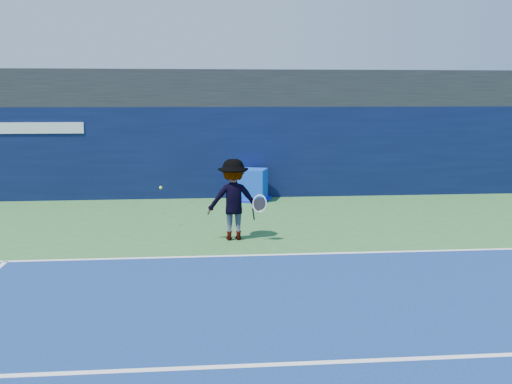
% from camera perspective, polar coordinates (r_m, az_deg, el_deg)
% --- Properties ---
extents(ground, '(80.00, 80.00, 0.00)m').
position_cam_1_polar(ground, '(9.33, 0.82, -11.45)').
color(ground, '#2F6A2F').
rests_on(ground, ground).
extents(baseline, '(24.00, 0.10, 0.01)m').
position_cam_1_polar(baseline, '(12.17, -0.66, -6.36)').
color(baseline, white).
rests_on(baseline, ground).
extents(service_line, '(24.00, 0.10, 0.01)m').
position_cam_1_polar(service_line, '(7.51, 2.47, -16.84)').
color(service_line, white).
rests_on(service_line, ground).
extents(stadium_band, '(36.00, 3.00, 1.20)m').
position_cam_1_polar(stadium_band, '(20.18, -2.60, 10.28)').
color(stadium_band, black).
rests_on(stadium_band, back_wall_assembly).
extents(back_wall_assembly, '(36.00, 1.03, 3.00)m').
position_cam_1_polar(back_wall_assembly, '(19.27, -2.43, 4.07)').
color(back_wall_assembly, '#0A1237').
rests_on(back_wall_assembly, ground).
extents(equipment_cart, '(1.34, 1.34, 1.02)m').
position_cam_1_polar(equipment_cart, '(18.45, -0.36, 0.59)').
color(equipment_cart, '#0E3BC6').
rests_on(equipment_cart, ground).
extents(tennis_player, '(1.39, 0.78, 1.91)m').
position_cam_1_polar(tennis_player, '(13.37, -2.27, -0.75)').
color(tennis_player, silver).
rests_on(tennis_player, ground).
extents(tennis_ball, '(0.07, 0.07, 0.07)m').
position_cam_1_polar(tennis_ball, '(14.70, -9.52, 0.44)').
color(tennis_ball, '#DBFC1C').
rests_on(tennis_ball, ground).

